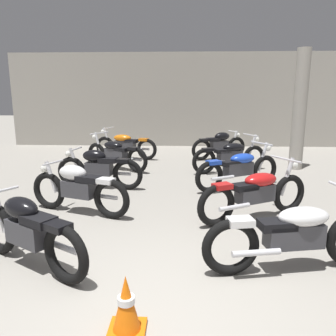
% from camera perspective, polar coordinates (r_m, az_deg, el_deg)
% --- Properties ---
extents(ground_plane, '(60.00, 60.00, 0.00)m').
position_cam_1_polar(ground_plane, '(3.36, -3.28, -24.40)').
color(ground_plane, gray).
extents(back_wall, '(13.02, 0.24, 3.60)m').
position_cam_1_polar(back_wall, '(13.40, 1.30, 11.49)').
color(back_wall, '#9E998E').
rests_on(back_wall, ground).
extents(support_pillar, '(0.36, 0.36, 3.20)m').
position_cam_1_polar(support_pillar, '(9.75, 21.50, 9.13)').
color(support_pillar, '#9E998E').
rests_on(support_pillar, ground).
extents(motorcycle_left_row_0, '(1.74, 1.11, 0.88)m').
position_cam_1_polar(motorcycle_left_row_0, '(4.31, -22.81, -9.75)').
color(motorcycle_left_row_0, black).
rests_on(motorcycle_left_row_0, ground).
extents(motorcycle_left_row_1, '(1.89, 0.79, 0.88)m').
position_cam_1_polar(motorcycle_left_row_1, '(5.92, -15.08, -3.24)').
color(motorcycle_left_row_1, black).
rests_on(motorcycle_left_row_1, ground).
extents(motorcycle_left_row_2, '(1.96, 0.54, 0.88)m').
position_cam_1_polar(motorcycle_left_row_2, '(7.44, -11.74, 0.08)').
color(motorcycle_left_row_2, black).
rests_on(motorcycle_left_row_2, ground).
extents(motorcycle_left_row_3, '(1.90, 1.25, 0.97)m').
position_cam_1_polar(motorcycle_left_row_3, '(9.27, -8.91, 2.56)').
color(motorcycle_left_row_3, black).
rests_on(motorcycle_left_row_3, ground).
extents(motorcycle_left_row_4, '(2.10, 0.91, 0.97)m').
position_cam_1_polar(motorcycle_left_row_4, '(10.84, -7.33, 4.02)').
color(motorcycle_left_row_4, black).
rests_on(motorcycle_left_row_4, ground).
extents(motorcycle_right_row_0, '(2.15, 0.76, 0.97)m').
position_cam_1_polar(motorcycle_right_row_0, '(4.17, 20.85, -10.42)').
color(motorcycle_right_row_0, black).
rests_on(motorcycle_right_row_0, ground).
extents(motorcycle_right_row_1, '(1.97, 1.15, 0.97)m').
position_cam_1_polar(motorcycle_right_row_1, '(5.65, 14.74, -4.03)').
color(motorcycle_right_row_1, black).
rests_on(motorcycle_right_row_1, ground).
extents(motorcycle_right_row_2, '(1.95, 1.17, 0.97)m').
position_cam_1_polar(motorcycle_right_row_2, '(7.43, 11.99, 0.01)').
color(motorcycle_right_row_2, black).
rests_on(motorcycle_right_row_2, ground).
extents(motorcycle_right_row_3, '(2.04, 1.03, 0.97)m').
position_cam_1_polar(motorcycle_right_row_3, '(8.98, 10.58, 2.18)').
color(motorcycle_right_row_3, black).
rests_on(motorcycle_right_row_3, ground).
extents(motorcycle_right_row_4, '(1.81, 0.99, 0.88)m').
position_cam_1_polar(motorcycle_right_row_4, '(10.79, 8.76, 3.97)').
color(motorcycle_right_row_4, black).
rests_on(motorcycle_right_row_4, ground).
extents(traffic_cone, '(0.32, 0.32, 0.54)m').
position_cam_1_polar(traffic_cone, '(3.09, -7.13, -22.27)').
color(traffic_cone, orange).
rests_on(traffic_cone, ground).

